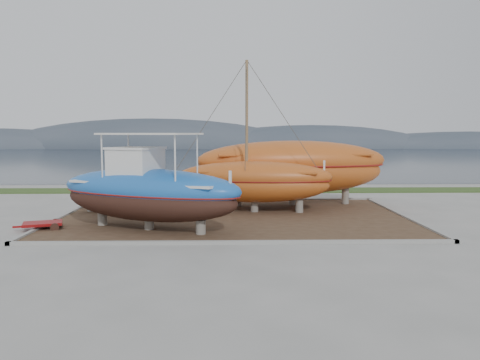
{
  "coord_description": "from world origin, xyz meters",
  "views": [
    {
      "loc": [
        -0.14,
        -20.72,
        4.5
      ],
      "look_at": [
        0.36,
        4.0,
        2.01
      ],
      "focal_mm": 35.0,
      "sensor_mm": 36.0,
      "label": 1
    }
  ],
  "objects_px": {
    "blue_caique": "(148,181)",
    "white_dinghy": "(111,200)",
    "orange_sailboat": "(255,137)",
    "orange_bare_hull": "(293,174)",
    "red_trailer": "(43,226)"
  },
  "relations": [
    {
      "from": "blue_caique",
      "to": "red_trailer",
      "type": "xyz_separation_m",
      "value": [
        -5.01,
        0.26,
        -2.11
      ]
    },
    {
      "from": "blue_caique",
      "to": "red_trailer",
      "type": "height_order",
      "value": "blue_caique"
    },
    {
      "from": "orange_sailboat",
      "to": "orange_bare_hull",
      "type": "distance_m",
      "value": 4.2
    },
    {
      "from": "orange_sailboat",
      "to": "orange_bare_hull",
      "type": "relative_size",
      "value": 0.74
    },
    {
      "from": "blue_caique",
      "to": "orange_sailboat",
      "type": "xyz_separation_m",
      "value": [
        5.12,
        4.78,
        2.0
      ]
    },
    {
      "from": "blue_caique",
      "to": "orange_sailboat",
      "type": "relative_size",
      "value": 1.06
    },
    {
      "from": "white_dinghy",
      "to": "red_trailer",
      "type": "distance_m",
      "value": 5.0
    },
    {
      "from": "white_dinghy",
      "to": "red_trailer",
      "type": "relative_size",
      "value": 1.71
    },
    {
      "from": "orange_bare_hull",
      "to": "red_trailer",
      "type": "bearing_deg",
      "value": -156.79
    },
    {
      "from": "blue_caique",
      "to": "white_dinghy",
      "type": "xyz_separation_m",
      "value": [
        -2.96,
        4.8,
        -1.57
      ]
    },
    {
      "from": "blue_caique",
      "to": "white_dinghy",
      "type": "distance_m",
      "value": 5.85
    },
    {
      "from": "orange_bare_hull",
      "to": "red_trailer",
      "type": "xyz_separation_m",
      "value": [
        -12.62,
        -7.01,
        -1.81
      ]
    },
    {
      "from": "orange_sailboat",
      "to": "orange_bare_hull",
      "type": "bearing_deg",
      "value": 51.37
    },
    {
      "from": "white_dinghy",
      "to": "blue_caique",
      "type": "bearing_deg",
      "value": -44.63
    },
    {
      "from": "orange_sailboat",
      "to": "blue_caique",
      "type": "bearing_deg",
      "value": -130.66
    }
  ]
}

